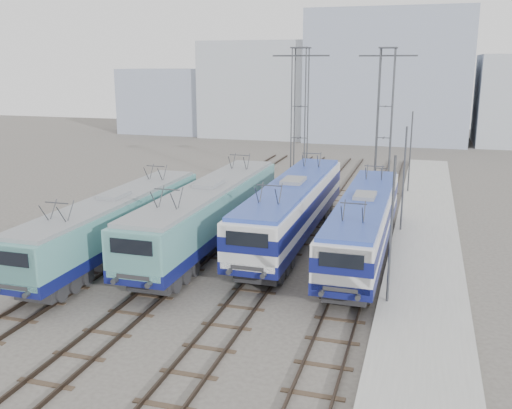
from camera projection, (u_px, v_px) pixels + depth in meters
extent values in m
plane|color=#514C47|center=(195.00, 302.00, 26.55)|extent=(160.00, 160.00, 0.00)
cube|color=#9E9E99|center=(425.00, 264.00, 31.11)|extent=(4.00, 70.00, 0.30)
cube|color=#0E1350|center=(117.00, 234.00, 32.49)|extent=(2.74, 17.28, 0.58)
cube|color=teal|center=(116.00, 215.00, 32.22)|extent=(2.69, 17.28, 1.73)
cube|color=teal|center=(16.00, 266.00, 24.54)|extent=(2.47, 0.67, 1.96)
cube|color=slate|center=(115.00, 198.00, 31.98)|extent=(2.47, 16.59, 0.19)
cube|color=#262628|center=(56.00, 282.00, 27.31)|extent=(2.02, 3.46, 0.65)
cube|color=#262628|center=(162.00, 221.00, 38.02)|extent=(2.02, 3.46, 0.65)
cube|color=#0E1350|center=(210.00, 225.00, 34.08)|extent=(2.98, 18.85, 0.63)
cube|color=teal|center=(210.00, 204.00, 33.77)|extent=(2.93, 18.85, 1.89)
cube|color=teal|center=(136.00, 255.00, 25.40)|extent=(2.70, 0.73, 2.14)
cube|color=slate|center=(209.00, 187.00, 33.52)|extent=(2.70, 18.10, 0.21)
cube|color=#262628|center=(165.00, 273.00, 28.42)|extent=(2.20, 3.77, 0.71)
cube|color=#262628|center=(243.00, 212.00, 40.11)|extent=(2.20, 3.77, 0.71)
cube|color=#0E1350|center=(293.00, 220.00, 35.15)|extent=(2.95, 18.66, 0.62)
cube|color=silver|center=(293.00, 200.00, 34.85)|extent=(2.90, 18.66, 1.87)
cube|color=#0E1350|center=(293.00, 201.00, 34.86)|extent=(2.94, 18.68, 0.73)
cube|color=silver|center=(249.00, 247.00, 26.55)|extent=(2.67, 0.73, 2.12)
cube|color=#28419C|center=(293.00, 184.00, 34.60)|extent=(2.67, 17.92, 0.21)
cube|color=#262628|center=(265.00, 265.00, 29.55)|extent=(2.18, 3.73, 0.70)
cube|color=#262628|center=(312.00, 208.00, 41.12)|extent=(2.18, 3.73, 0.70)
cube|color=#0E1350|center=(363.00, 235.00, 32.28)|extent=(2.76, 17.40, 0.58)
cube|color=silver|center=(364.00, 216.00, 32.00)|extent=(2.71, 17.40, 1.74)
cube|color=#0E1350|center=(364.00, 216.00, 32.01)|extent=(2.75, 17.42, 0.68)
cube|color=silver|center=(342.00, 268.00, 24.27)|extent=(2.49, 0.68, 1.97)
cube|color=#28419C|center=(365.00, 199.00, 31.77)|extent=(2.49, 16.71, 0.19)
cube|color=#262628|center=(349.00, 284.00, 27.06)|extent=(2.03, 3.48, 0.65)
cube|color=#262628|center=(372.00, 221.00, 37.84)|extent=(2.03, 3.48, 0.65)
cylinder|color=#3F4247|center=(291.00, 126.00, 45.20)|extent=(0.10, 0.10, 12.00)
cylinder|color=#3F4247|center=(305.00, 126.00, 44.90)|extent=(0.10, 0.10, 12.00)
cylinder|color=#3F4247|center=(294.00, 124.00, 46.23)|extent=(0.10, 0.10, 12.00)
cylinder|color=#3F4247|center=(308.00, 125.00, 45.92)|extent=(0.10, 0.10, 12.00)
cube|color=#3F4247|center=(301.00, 56.00, 44.26)|extent=(4.50, 0.12, 0.12)
cylinder|color=#3F4247|center=(377.00, 126.00, 45.25)|extent=(0.10, 0.10, 12.00)
cylinder|color=#3F4247|center=(391.00, 126.00, 44.94)|extent=(0.10, 0.10, 12.00)
cylinder|color=#3F4247|center=(378.00, 124.00, 46.27)|extent=(0.10, 0.10, 12.00)
cylinder|color=#3F4247|center=(392.00, 125.00, 45.97)|extent=(0.10, 0.10, 12.00)
cube|color=#3F4247|center=(388.00, 56.00, 44.31)|extent=(4.50, 0.12, 0.12)
cylinder|color=#3F4247|center=(391.00, 234.00, 25.17)|extent=(0.12, 0.12, 7.00)
cylinder|color=#3F4247|center=(404.00, 181.00, 36.33)|extent=(0.12, 0.12, 7.00)
cylinder|color=#3F4247|center=(410.00, 154.00, 47.48)|extent=(0.12, 0.12, 7.00)
cube|color=#A3AAB4|center=(266.00, 89.00, 86.42)|extent=(18.00, 12.00, 14.00)
cube|color=#8C97AE|center=(388.00, 77.00, 80.91)|extent=(22.00, 14.00, 18.00)
cube|color=#8C97AE|center=(170.00, 101.00, 91.36)|extent=(14.00, 10.00, 10.00)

